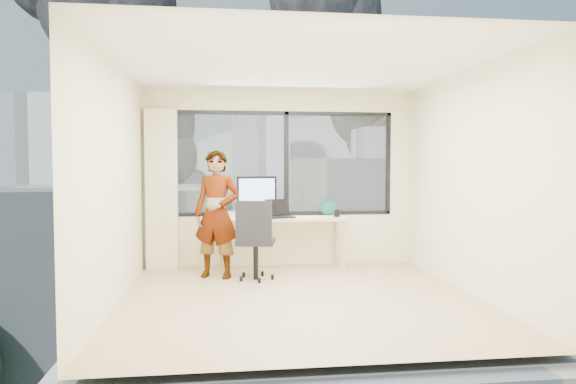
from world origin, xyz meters
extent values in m
cube|color=tan|center=(0.00, 0.00, 0.00)|extent=(4.00, 4.00, 0.01)
cube|color=white|center=(0.00, 0.00, 2.60)|extent=(4.00, 4.00, 0.01)
cube|color=beige|center=(0.00, -2.00, 1.30)|extent=(4.00, 0.01, 2.60)
cube|color=beige|center=(-2.00, 0.00, 1.30)|extent=(0.01, 4.00, 2.60)
cube|color=beige|center=(2.00, 0.00, 1.30)|extent=(0.01, 4.00, 2.60)
cube|color=beige|center=(-1.72, 1.88, 1.15)|extent=(0.45, 0.14, 2.30)
cube|color=#CFB38B|center=(0.00, 1.66, 0.38)|extent=(1.80, 0.60, 0.75)
imported|color=#2D2D33|center=(-0.93, 1.22, 0.85)|extent=(0.72, 0.59, 1.70)
cube|color=white|center=(-0.80, 1.91, 0.79)|extent=(0.36, 0.33, 0.07)
cube|color=black|center=(-0.33, 1.60, 0.76)|extent=(0.12, 0.06, 0.01)
cylinder|color=black|center=(0.80, 1.65, 0.81)|extent=(0.11, 0.11, 0.11)
ellipsoid|color=#0D4E47|center=(0.73, 1.89, 0.86)|extent=(0.31, 0.21, 0.22)
cube|color=#515B3D|center=(0.00, 120.00, -14.00)|extent=(400.00, 400.00, 0.04)
cube|color=beige|center=(-9.00, 30.00, -7.00)|extent=(16.00, 12.00, 14.00)
cube|color=beige|center=(12.00, 38.00, -6.00)|extent=(14.00, 13.00, 16.00)
cube|color=silver|center=(-35.00, 95.00, 0.00)|extent=(14.00, 14.00, 28.00)
cube|color=silver|center=(8.00, 120.00, 1.00)|extent=(13.00, 13.00, 30.00)
cube|color=silver|center=(45.00, 140.00, -1.00)|extent=(15.00, 15.00, 26.00)
cube|color=silver|center=(-60.00, 150.00, -3.00)|extent=(16.00, 14.00, 22.00)
ellipsoid|color=slate|center=(-120.00, 320.00, -14.00)|extent=(288.00, 216.00, 90.00)
ellipsoid|color=slate|center=(100.00, 320.00, -14.00)|extent=(300.00, 220.00, 96.00)
camera|label=1|loc=(-0.84, -5.72, 1.50)|focal=32.33mm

